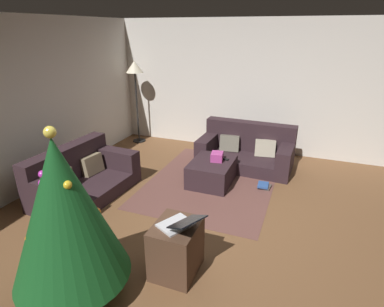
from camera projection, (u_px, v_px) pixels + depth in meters
name	position (u px, v px, depth m)	size (l,w,h in m)	color
ground_plane	(218.00, 233.00, 3.94)	(6.40, 6.40, 0.00)	brown
rear_partition	(11.00, 111.00, 4.50)	(6.40, 0.12, 2.60)	silver
corner_partition	(265.00, 88.00, 6.18)	(0.12, 6.40, 2.60)	silver
couch_left	(81.00, 178.00, 4.78)	(1.63, 1.01, 0.74)	#2D1E23
couch_right	(246.00, 150.00, 5.83)	(0.94, 1.71, 0.78)	#2D1E23
ottoman	(212.00, 172.00, 5.19)	(0.85, 0.66, 0.38)	#2D1E23
gift_box	(217.00, 157.00, 5.13)	(0.22, 0.19, 0.14)	#B23F8C
tv_remote	(224.00, 159.00, 5.19)	(0.05, 0.16, 0.02)	black
christmas_tree	(64.00, 212.00, 2.72)	(1.06, 1.06, 1.70)	brown
side_table	(176.00, 248.00, 3.24)	(0.52, 0.44, 0.57)	#4C3323
laptop	(180.00, 223.00, 3.07)	(0.49, 0.53, 0.19)	silver
book_stack	(264.00, 186.00, 5.06)	(0.24, 0.22, 0.07)	#4C423D
corner_lamp	(135.00, 73.00, 6.61)	(0.36, 0.36, 1.77)	black
area_rug	(212.00, 182.00, 5.26)	(2.60, 2.00, 0.01)	brown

